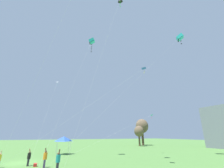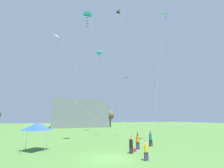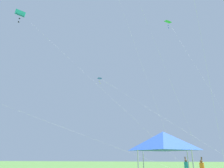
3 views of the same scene
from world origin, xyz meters
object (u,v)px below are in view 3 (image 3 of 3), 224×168
(kite_green_delta_0, at_px, (169,22))
(festival_tent, at_px, (164,141))
(person_teal_shirt, at_px, (186,167))
(kite_cyan_box_3, at_px, (20,13))
(kite_blue_delta_4, at_px, (101,79))

(kite_green_delta_0, bearing_deg, festival_tent, 174.40)
(festival_tent, bearing_deg, person_teal_shirt, -7.77)
(kite_green_delta_0, relative_size, kite_cyan_box_3, 0.93)
(person_teal_shirt, distance_m, kite_cyan_box_3, 31.54)
(festival_tent, relative_size, kite_blue_delta_4, 0.19)
(kite_cyan_box_3, bearing_deg, kite_green_delta_0, -74.88)
(festival_tent, height_order, person_teal_shirt, festival_tent)
(person_teal_shirt, xyz_separation_m, kite_blue_delta_4, (1.38, 9.98, 11.27))
(kite_blue_delta_4, bearing_deg, kite_green_delta_0, -72.56)
(person_teal_shirt, bearing_deg, festival_tent, 99.16)
(kite_green_delta_0, bearing_deg, person_teal_shirt, -178.49)
(festival_tent, xyz_separation_m, kite_green_delta_0, (18.97, -1.86, 19.26))
(kite_green_delta_0, distance_m, kite_blue_delta_4, 14.19)
(person_teal_shirt, bearing_deg, kite_cyan_box_3, 20.85)
(person_teal_shirt, distance_m, kite_green_delta_0, 21.47)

